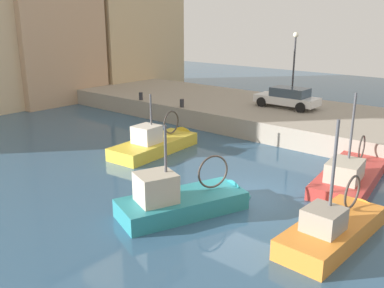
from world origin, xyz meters
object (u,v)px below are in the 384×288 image
(fishing_boat_teal, at_px, (189,207))
(quay_streetlamp, at_px, (294,56))
(fishing_boat_red, at_px, (353,177))
(fishing_boat_orange, at_px, (336,234))
(mooring_bollard_mid, at_px, (182,103))
(fishing_boat_yellow, at_px, (159,148))
(parked_car_white, at_px, (288,97))
(mooring_bollard_north, at_px, (141,96))

(fishing_boat_teal, xyz_separation_m, quay_streetlamp, (15.40, 4.01, 4.30))
(fishing_boat_teal, distance_m, fishing_boat_red, 7.98)
(fishing_boat_orange, distance_m, mooring_bollard_mid, 16.30)
(fishing_boat_orange, relative_size, fishing_boat_yellow, 0.90)
(fishing_boat_yellow, bearing_deg, parked_car_white, -14.91)
(fishing_boat_yellow, height_order, quay_streetlamp, quay_streetlamp)
(fishing_boat_teal, distance_m, fishing_boat_yellow, 7.77)
(mooring_bollard_north, relative_size, quay_streetlamp, 0.11)
(fishing_boat_red, xyz_separation_m, parked_car_white, (7.01, 7.13, 1.78))
(mooring_bollard_mid, distance_m, quay_streetlamp, 8.16)
(fishing_boat_red, distance_m, parked_car_white, 10.16)
(mooring_bollard_mid, relative_size, mooring_bollard_north, 1.00)
(fishing_boat_yellow, xyz_separation_m, mooring_bollard_north, (5.08, 6.87, 1.36))
(fishing_boat_yellow, bearing_deg, fishing_boat_teal, -126.93)
(parked_car_white, bearing_deg, fishing_boat_orange, -145.39)
(fishing_boat_yellow, distance_m, mooring_bollard_mid, 5.99)
(parked_car_white, xyz_separation_m, mooring_bollard_mid, (-4.45, 5.41, -0.41))
(quay_streetlamp, bearing_deg, fishing_boat_teal, -165.40)
(fishing_boat_red, xyz_separation_m, mooring_bollard_north, (2.56, 16.54, 1.36))
(fishing_boat_teal, height_order, fishing_boat_red, fishing_boat_red)
(fishing_boat_teal, xyz_separation_m, fishing_boat_yellow, (4.67, 6.21, -0.04))
(fishing_boat_red, relative_size, quay_streetlamp, 1.43)
(fishing_boat_teal, xyz_separation_m, mooring_bollard_mid, (9.75, 9.09, 1.32))
(fishing_boat_orange, relative_size, quay_streetlamp, 1.15)
(mooring_bollard_north, distance_m, quay_streetlamp, 11.10)
(fishing_boat_teal, distance_m, mooring_bollard_mid, 13.40)
(parked_car_white, relative_size, quay_streetlamp, 0.87)
(fishing_boat_teal, height_order, mooring_bollard_north, fishing_boat_teal)
(fishing_boat_yellow, distance_m, parked_car_white, 10.02)
(fishing_boat_orange, height_order, quay_streetlamp, quay_streetlamp)
(quay_streetlamp, bearing_deg, fishing_boat_orange, -146.80)
(fishing_boat_orange, xyz_separation_m, fishing_boat_yellow, (3.02, 11.20, 0.01))
(parked_car_white, distance_m, mooring_bollard_mid, 7.02)
(fishing_boat_red, distance_m, quay_streetlamp, 11.92)
(fishing_boat_orange, height_order, fishing_boat_yellow, fishing_boat_orange)
(mooring_bollard_north, bearing_deg, mooring_bollard_mid, -90.00)
(fishing_boat_red, bearing_deg, fishing_boat_yellow, 104.60)
(fishing_boat_teal, relative_size, quay_streetlamp, 1.20)
(fishing_boat_teal, relative_size, parked_car_white, 1.38)
(fishing_boat_orange, height_order, parked_car_white, fishing_boat_orange)
(fishing_boat_red, bearing_deg, parked_car_white, 45.48)
(fishing_boat_yellow, height_order, mooring_bollard_north, fishing_boat_yellow)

